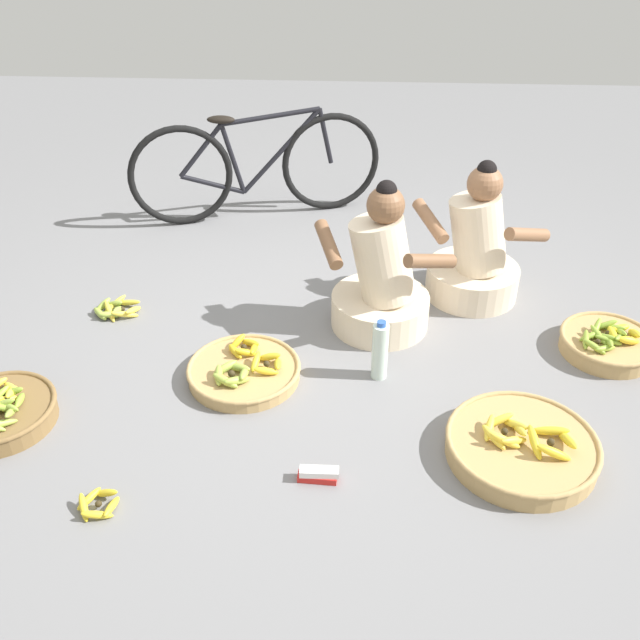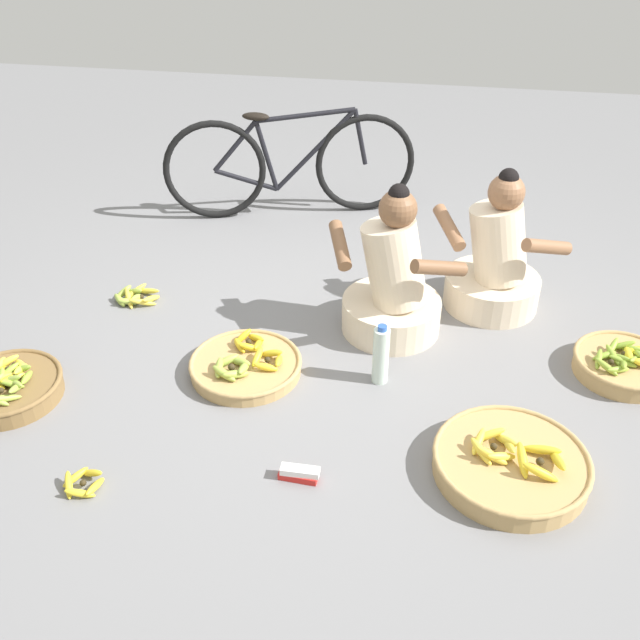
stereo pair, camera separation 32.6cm
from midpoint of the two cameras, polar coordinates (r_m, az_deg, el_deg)
name	(u,v)px [view 1 (the left image)]	position (r m, az deg, el deg)	size (l,w,h in m)	color
ground_plane	(322,355)	(3.62, -2.40, -2.92)	(10.00, 10.00, 0.00)	slate
vendor_woman_front	(381,282)	(3.71, 2.42, 2.99)	(0.73, 0.54, 0.83)	beige
vendor_woman_behind	(475,255)	(4.04, 10.05, 5.10)	(0.74, 0.54, 0.81)	beige
bicycle_leaning	(257,167)	(4.91, -7.00, 11.99)	(1.64, 0.54, 0.73)	black
banana_basket_front_right	(522,446)	(3.12, 12.94, -9.92)	(0.64, 0.64, 0.17)	tan
banana_basket_back_center	(608,343)	(3.84, 19.79, -1.80)	(0.48, 0.48, 0.16)	tan
banana_basket_mid_left	(244,371)	(3.49, -8.77, -4.11)	(0.55, 0.55, 0.13)	tan
loose_bananas_back_right	(98,504)	(3.04, -20.40, -13.74)	(0.17, 0.18, 0.08)	yellow
loose_bananas_near_vendor	(116,309)	(4.13, -18.21, 0.77)	(0.27, 0.23, 0.09)	#9EB747
water_bottle	(380,351)	(3.40, 2.09, -2.57)	(0.08, 0.08, 0.32)	silver
packet_carton_stack	(318,475)	(2.97, -3.36, -12.36)	(0.17, 0.06, 0.06)	red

